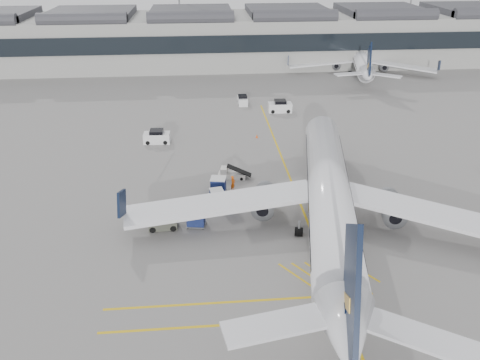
{
  "coord_description": "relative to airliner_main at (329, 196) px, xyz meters",
  "views": [
    {
      "loc": [
        -0.59,
        -39.1,
        26.15
      ],
      "look_at": [
        3.14,
        3.76,
        4.0
      ],
      "focal_mm": 35.0,
      "sensor_mm": 36.0,
      "label": 1
    }
  ],
  "objects": [
    {
      "name": "belt_loader",
      "position": [
        -8.94,
        11.85,
        -3.01
      ],
      "size": [
        4.22,
        1.96,
        1.67
      ],
      "rotation": [
        0.0,
        0.0,
        -0.2
      ],
      "color": "silver",
      "rests_on": "ground"
    },
    {
      "name": "baggage_cart_a",
      "position": [
        -10.99,
        5.83,
        -2.63
      ],
      "size": [
        1.74,
        1.52,
        1.63
      ],
      "rotation": [
        0.0,
        0.0,
        0.17
      ],
      "color": "gray",
      "rests_on": "ground"
    },
    {
      "name": "ramp_agent_a",
      "position": [
        -8.98,
        8.47,
        -2.55
      ],
      "size": [
        0.75,
        0.82,
        1.89
      ],
      "primitive_type": "imported",
      "rotation": [
        0.0,
        0.0,
        1.0
      ],
      "color": "#EA580C",
      "rests_on": "ground"
    },
    {
      "name": "pushback_tug",
      "position": [
        -16.64,
        1.18,
        -2.79
      ],
      "size": [
        2.92,
        1.88,
        1.6
      ],
      "rotation": [
        0.0,
        0.0,
        0.04
      ],
      "color": "#4A4C40",
      "rests_on": "ground"
    },
    {
      "name": "safety_cone_nose",
      "position": [
        -4.26,
        24.49,
        -3.24
      ],
      "size": [
        0.37,
        0.37,
        0.52
      ],
      "primitive_type": "cone",
      "color": "#F24C0A",
      "rests_on": "ground"
    },
    {
      "name": "baggage_cart_b",
      "position": [
        -10.69,
        8.08,
        -2.47
      ],
      "size": [
        2.07,
        1.81,
        1.93
      ],
      "rotation": [
        0.0,
        0.0,
        -0.18
      ],
      "color": "gray",
      "rests_on": "ground"
    },
    {
      "name": "airliner_main",
      "position": [
        0.0,
        0.0,
        0.0
      ],
      "size": [
        40.19,
        44.32,
        11.9
      ],
      "rotation": [
        0.0,
        0.0,
        -0.2
      ],
      "color": "white",
      "rests_on": "ground"
    },
    {
      "name": "safety_cone_engine",
      "position": [
        5.81,
        3.82,
        -3.22
      ],
      "size": [
        0.39,
        0.39,
        0.55
      ],
      "primitive_type": "cone",
      "color": "#F24C0A",
      "rests_on": "ground"
    },
    {
      "name": "service_van_left",
      "position": [
        -18.83,
        23.99,
        -2.64
      ],
      "size": [
        3.81,
        2.03,
        1.92
      ],
      "rotation": [
        0.0,
        0.0,
        -0.04
      ],
      "color": "silver",
      "rests_on": "ground"
    },
    {
      "name": "service_van_right",
      "position": [
        1.07,
        35.95,
        -2.59
      ],
      "size": [
        4.0,
        2.1,
        2.02
      ],
      "rotation": [
        0.0,
        0.0,
        -0.03
      ],
      "color": "silver",
      "rests_on": "ground"
    },
    {
      "name": "service_van_mid",
      "position": [
        -4.92,
        40.48,
        -2.75
      ],
      "size": [
        1.68,
        3.27,
        1.67
      ],
      "rotation": [
        0.0,
        0.0,
        1.59
      ],
      "color": "silver",
      "rests_on": "ground"
    },
    {
      "name": "baggage_cart_d",
      "position": [
        -13.28,
        1.24,
        -2.42
      ],
      "size": [
        2.12,
        1.83,
        2.01
      ],
      "rotation": [
        0.0,
        0.0,
        -0.15
      ],
      "color": "gray",
      "rests_on": "ground"
    },
    {
      "name": "apron_markings",
      "position": [
        -1.73,
        9.58,
        -3.49
      ],
      "size": [
        0.25,
        60.0,
        0.01
      ],
      "primitive_type": "cube",
      "color": "gold",
      "rests_on": "ground"
    },
    {
      "name": "ramp_agent_b",
      "position": [
        -5.78,
        3.54,
        -2.51
      ],
      "size": [
        1.21,
        1.13,
        1.98
      ],
      "primitive_type": "imported",
      "rotation": [
        0.0,
        0.0,
        3.66
      ],
      "color": "#F7610D",
      "rests_on": "ground"
    },
    {
      "name": "terminal",
      "position": [
        -11.73,
        71.5,
        2.64
      ],
      "size": [
        200.0,
        20.45,
        12.4
      ],
      "color": "#9E9E99",
      "rests_on": "ground"
    },
    {
      "name": "ground",
      "position": [
        -11.73,
        -0.42,
        -3.5
      ],
      "size": [
        220.0,
        220.0,
        0.0
      ],
      "primitive_type": "plane",
      "color": "gray",
      "rests_on": "ground"
    },
    {
      "name": "airliner_far",
      "position": [
        22.88,
        60.46,
        -0.74
      ],
      "size": [
        31.44,
        34.74,
        9.38
      ],
      "rotation": [
        0.0,
        0.0,
        -0.23
      ],
      "color": "white",
      "rests_on": "ground"
    },
    {
      "name": "baggage_cart_c",
      "position": [
        -9.85,
        4.15,
        -2.6
      ],
      "size": [
        1.78,
        1.54,
        1.68
      ],
      "rotation": [
        0.0,
        0.0,
        0.15
      ],
      "color": "gray",
      "rests_on": "ground"
    }
  ]
}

